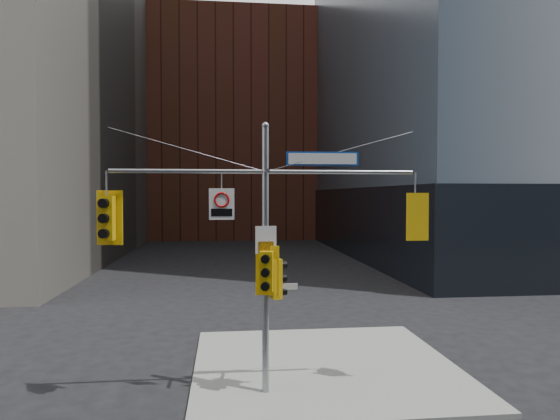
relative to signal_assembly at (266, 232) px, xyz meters
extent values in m
cube|color=gray|center=(2.00, 2.01, -4.34)|extent=(8.00, 8.00, 0.15)
cube|color=black|center=(28.00, 30.01, -1.42)|extent=(36.40, 36.40, 6.00)
cube|color=brown|center=(0.00, 56.01, 9.58)|extent=(26.00, 20.00, 28.00)
cylinder|color=gray|center=(0.00, 0.01, -0.82)|extent=(0.18, 0.18, 7.20)
sphere|color=gray|center=(0.00, 0.01, 2.78)|extent=(0.20, 0.20, 0.20)
cylinder|color=gray|center=(-2.00, 0.01, 1.58)|extent=(4.00, 0.11, 0.11)
cylinder|color=gray|center=(2.00, 0.01, 1.58)|extent=(4.00, 0.11, 0.11)
cylinder|color=gray|center=(0.00, -0.34, 1.58)|extent=(0.10, 0.70, 0.10)
cylinder|color=gray|center=(-2.00, 0.01, 2.13)|extent=(4.00, 0.02, 1.12)
cylinder|color=gray|center=(2.00, 0.01, 2.13)|extent=(4.00, 0.02, 1.12)
cube|color=#ECB40C|center=(-4.05, 0.01, 0.38)|extent=(0.40, 0.31, 1.14)
cube|color=#ECB40C|center=(-4.02, 0.20, 0.38)|extent=(0.67, 0.14, 1.41)
cylinder|color=black|center=(-4.08, -0.21, 0.76)|extent=(0.26, 0.21, 0.24)
cylinder|color=black|center=(-4.07, -0.12, 0.76)|extent=(0.21, 0.05, 0.21)
cylinder|color=black|center=(-4.08, -0.21, 0.38)|extent=(0.26, 0.21, 0.24)
cylinder|color=black|center=(-4.07, -0.12, 0.38)|extent=(0.21, 0.05, 0.21)
cylinder|color=black|center=(-4.08, -0.21, 0.00)|extent=(0.26, 0.21, 0.24)
cylinder|color=black|center=(-4.07, -0.12, 0.00)|extent=(0.21, 0.05, 0.21)
cube|color=#ECB40C|center=(4.09, 0.01, 0.38)|extent=(0.34, 0.24, 1.04)
cube|color=#ECB40C|center=(4.09, -0.17, 0.38)|extent=(0.61, 0.04, 1.28)
cylinder|color=black|center=(4.09, 0.20, 0.73)|extent=(0.22, 0.16, 0.22)
cylinder|color=black|center=(4.09, 0.13, 0.73)|extent=(0.19, 0.02, 0.19)
cylinder|color=black|center=(4.09, 0.20, 0.38)|extent=(0.22, 0.16, 0.22)
cylinder|color=black|center=(4.09, 0.13, 0.38)|extent=(0.19, 0.02, 0.19)
cylinder|color=black|center=(4.09, 0.20, 0.04)|extent=(0.22, 0.16, 0.22)
cylinder|color=black|center=(4.09, 0.13, 0.04)|extent=(0.19, 0.02, 0.19)
cube|color=#ECB40C|center=(0.28, 0.01, -1.25)|extent=(0.32, 0.39, 1.06)
cylinder|color=black|center=(0.48, 0.06, -0.89)|extent=(0.21, 0.25, 0.22)
cylinder|color=black|center=(0.40, 0.04, -0.89)|extent=(0.07, 0.19, 0.19)
cylinder|color=black|center=(0.48, 0.06, -1.25)|extent=(0.21, 0.25, 0.22)
cylinder|color=black|center=(0.40, 0.04, -1.25)|extent=(0.07, 0.19, 0.19)
cylinder|color=black|center=(0.48, 0.06, -1.60)|extent=(0.21, 0.25, 0.22)
cylinder|color=#0CE559|center=(0.40, 0.04, -1.60)|extent=(0.07, 0.19, 0.19)
cube|color=#ECB40C|center=(0.00, -0.27, -1.01)|extent=(0.39, 0.31, 1.05)
cube|color=#ECB40C|center=(0.04, -0.10, -1.01)|extent=(0.61, 0.18, 1.30)
cylinder|color=black|center=(-0.04, -0.47, -0.66)|extent=(0.25, 0.21, 0.22)
cylinder|color=black|center=(-0.03, -0.39, -0.66)|extent=(0.19, 0.06, 0.19)
cylinder|color=black|center=(-0.04, -0.47, -1.01)|extent=(0.25, 0.21, 0.22)
cylinder|color=black|center=(-0.03, -0.39, -1.01)|extent=(0.19, 0.06, 0.19)
cylinder|color=black|center=(-0.04, -0.47, -1.36)|extent=(0.25, 0.21, 0.22)
cylinder|color=black|center=(-0.03, -0.39, -1.36)|extent=(0.19, 0.06, 0.19)
cube|color=#103C98|center=(1.52, 0.01, 1.93)|extent=(1.94, 0.13, 0.38)
cube|color=silver|center=(1.52, -0.02, 1.93)|extent=(1.82, 0.09, 0.29)
cube|color=silver|center=(-1.15, -0.01, 0.73)|extent=(0.66, 0.06, 0.82)
torus|color=#B20A0A|center=(-1.15, -0.03, 0.84)|extent=(0.41, 0.07, 0.41)
cube|color=black|center=(-1.15, -0.03, 0.51)|extent=(0.55, 0.03, 0.20)
cube|color=silver|center=(0.00, -0.11, -0.20)|extent=(0.55, 0.06, 0.72)
cube|color=#D88C00|center=(0.00, -0.13, -0.40)|extent=(0.40, 0.03, 0.32)
cube|color=silver|center=(0.45, 0.01, -1.46)|extent=(0.81, 0.05, 0.16)
cube|color=#145926|center=(0.00, 0.46, -1.65)|extent=(0.09, 0.82, 0.16)
camera|label=1|loc=(-1.07, -13.07, 0.96)|focal=32.00mm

